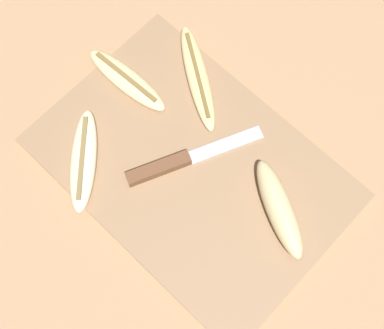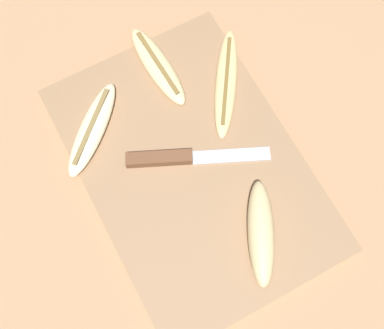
% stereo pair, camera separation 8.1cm
% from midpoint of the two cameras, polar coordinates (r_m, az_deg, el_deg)
% --- Properties ---
extents(ground_plane, '(4.00, 4.00, 0.00)m').
position_cam_midpoint_polar(ground_plane, '(0.84, 2.76, -0.90)').
color(ground_plane, tan).
extents(cutting_board, '(0.47, 0.32, 0.01)m').
position_cam_midpoint_polar(cutting_board, '(0.83, 2.78, -0.77)').
color(cutting_board, '#997551').
rests_on(cutting_board, ground_plane).
extents(knife, '(0.11, 0.21, 0.02)m').
position_cam_midpoint_polar(knife, '(0.82, 0.68, 0.28)').
color(knife, brown).
rests_on(knife, cutting_board).
extents(banana_pale_long, '(0.14, 0.15, 0.02)m').
position_cam_midpoint_polar(banana_pale_long, '(0.84, -7.92, 3.37)').
color(banana_pale_long, beige).
rests_on(banana_pale_long, cutting_board).
extents(banana_mellow_near, '(0.16, 0.11, 0.04)m').
position_cam_midpoint_polar(banana_mellow_near, '(0.79, 10.30, -7.62)').
color(banana_mellow_near, beige).
rests_on(banana_mellow_near, cutting_board).
extents(banana_spotted_left, '(0.18, 0.14, 0.02)m').
position_cam_midpoint_polar(banana_spotted_left, '(0.87, 6.32, 8.32)').
color(banana_spotted_left, '#DBC684').
rests_on(banana_spotted_left, cutting_board).
extents(banana_ripe_center, '(0.16, 0.05, 0.02)m').
position_cam_midpoint_polar(banana_ripe_center, '(0.88, -1.01, 10.12)').
color(banana_ripe_center, beige).
rests_on(banana_ripe_center, cutting_board).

